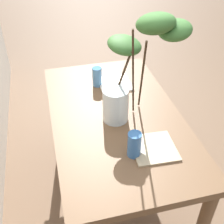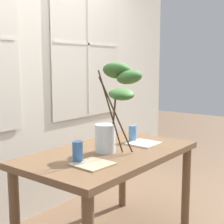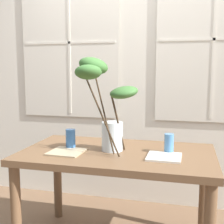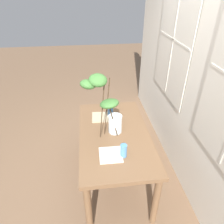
{
  "view_description": "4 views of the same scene",
  "coord_description": "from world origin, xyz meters",
  "px_view_note": "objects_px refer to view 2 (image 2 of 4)",
  "views": [
    {
      "loc": [
        -1.42,
        0.38,
        1.91
      ],
      "look_at": [
        -0.11,
        0.05,
        0.88
      ],
      "focal_mm": 46.48,
      "sensor_mm": 36.0,
      "label": 1
    },
    {
      "loc": [
        -2.0,
        -1.57,
        1.45
      ],
      "look_at": [
        0.01,
        -0.01,
        1.08
      ],
      "focal_mm": 53.62,
      "sensor_mm": 36.0,
      "label": 2
    },
    {
      "loc": [
        0.5,
        -2.12,
        1.37
      ],
      "look_at": [
        -0.03,
        -0.03,
        1.07
      ],
      "focal_mm": 48.14,
      "sensor_mm": 36.0,
      "label": 3
    },
    {
      "loc": [
        1.89,
        -0.26,
        2.29
      ],
      "look_at": [
        -0.08,
        -0.02,
        1.02
      ],
      "focal_mm": 33.15,
      "sensor_mm": 36.0,
      "label": 4
    }
  ],
  "objects_px": {
    "drinking_glass_blue_right": "(133,134)",
    "vase_with_branches": "(115,105)",
    "plate_square_left": "(92,164)",
    "plate_square_right": "(144,143)",
    "dining_table": "(110,164)",
    "drinking_glass_blue_left": "(78,152)"
  },
  "relations": [
    {
      "from": "plate_square_left",
      "to": "plate_square_right",
      "type": "height_order",
      "value": "plate_square_right"
    },
    {
      "from": "dining_table",
      "to": "plate_square_left",
      "type": "bearing_deg",
      "value": -160.2
    },
    {
      "from": "dining_table",
      "to": "vase_with_branches",
      "type": "xyz_separation_m",
      "value": [
        -0.06,
        -0.09,
        0.48
      ]
    },
    {
      "from": "drinking_glass_blue_left",
      "to": "plate_square_right",
      "type": "xyz_separation_m",
      "value": [
        0.72,
        -0.08,
        -0.07
      ]
    },
    {
      "from": "dining_table",
      "to": "plate_square_right",
      "type": "distance_m",
      "value": 0.38
    },
    {
      "from": "dining_table",
      "to": "drinking_glass_blue_right",
      "type": "height_order",
      "value": "drinking_glass_blue_right"
    },
    {
      "from": "drinking_glass_blue_left",
      "to": "drinking_glass_blue_right",
      "type": "distance_m",
      "value": 0.75
    },
    {
      "from": "drinking_glass_blue_left",
      "to": "plate_square_left",
      "type": "height_order",
      "value": "drinking_glass_blue_left"
    },
    {
      "from": "vase_with_branches",
      "to": "plate_square_right",
      "type": "bearing_deg",
      "value": 0.87
    },
    {
      "from": "drinking_glass_blue_left",
      "to": "vase_with_branches",
      "type": "bearing_deg",
      "value": -15.73
    },
    {
      "from": "dining_table",
      "to": "vase_with_branches",
      "type": "distance_m",
      "value": 0.49
    },
    {
      "from": "vase_with_branches",
      "to": "plate_square_right",
      "type": "xyz_separation_m",
      "value": [
        0.41,
        0.01,
        -0.37
      ]
    },
    {
      "from": "vase_with_branches",
      "to": "drinking_glass_blue_left",
      "type": "relative_size",
      "value": 4.81
    },
    {
      "from": "drinking_glass_blue_left",
      "to": "plate_square_left",
      "type": "relative_size",
      "value": 0.62
    },
    {
      "from": "dining_table",
      "to": "drinking_glass_blue_right",
      "type": "relative_size",
      "value": 9.94
    },
    {
      "from": "vase_with_branches",
      "to": "drinking_glass_blue_left",
      "type": "xyz_separation_m",
      "value": [
        -0.31,
        0.09,
        -0.3
      ]
    },
    {
      "from": "plate_square_right",
      "to": "drinking_glass_blue_right",
      "type": "bearing_deg",
      "value": 79.65
    },
    {
      "from": "plate_square_left",
      "to": "plate_square_right",
      "type": "xyz_separation_m",
      "value": [
        0.71,
        0.04,
        0.0
      ]
    },
    {
      "from": "dining_table",
      "to": "drinking_glass_blue_right",
      "type": "bearing_deg",
      "value": 6.38
    },
    {
      "from": "drinking_glass_blue_right",
      "to": "vase_with_branches",
      "type": "bearing_deg",
      "value": -162.77
    },
    {
      "from": "plate_square_left",
      "to": "drinking_glass_blue_left",
      "type": "bearing_deg",
      "value": 97.08
    },
    {
      "from": "plate_square_left",
      "to": "plate_square_right",
      "type": "bearing_deg",
      "value": 3.29
    }
  ]
}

